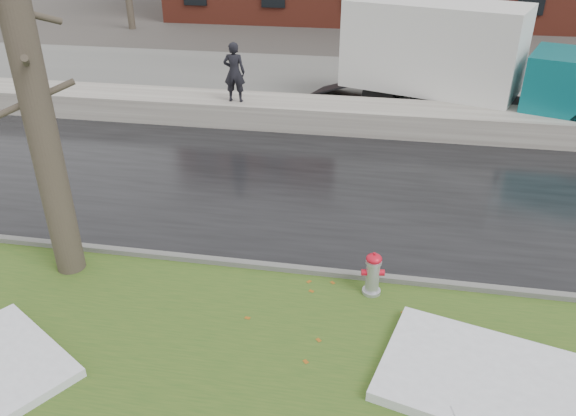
% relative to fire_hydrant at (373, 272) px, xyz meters
% --- Properties ---
extents(ground, '(120.00, 120.00, 0.00)m').
position_rel_fire_hydrant_xyz_m(ground, '(-1.86, -0.61, -0.47)').
color(ground, '#47423D').
rests_on(ground, ground).
extents(verge, '(60.00, 4.50, 0.04)m').
position_rel_fire_hydrant_xyz_m(verge, '(-1.86, -1.86, -0.45)').
color(verge, '#2C4D19').
rests_on(verge, ground).
extents(road, '(60.00, 7.00, 0.03)m').
position_rel_fire_hydrant_xyz_m(road, '(-1.86, 3.89, -0.46)').
color(road, black).
rests_on(road, ground).
extents(parking_lot, '(60.00, 9.00, 0.03)m').
position_rel_fire_hydrant_xyz_m(parking_lot, '(-1.86, 12.39, -0.46)').
color(parking_lot, slate).
rests_on(parking_lot, ground).
extents(curb, '(60.00, 0.15, 0.14)m').
position_rel_fire_hydrant_xyz_m(curb, '(-1.86, 0.39, -0.40)').
color(curb, slate).
rests_on(curb, ground).
extents(snowbank, '(60.00, 1.60, 0.75)m').
position_rel_fire_hydrant_xyz_m(snowbank, '(-1.86, 8.09, -0.10)').
color(snowbank, '#B7B3A7').
rests_on(snowbank, ground).
extents(fire_hydrant, '(0.40, 0.36, 0.81)m').
position_rel_fire_hydrant_xyz_m(fire_hydrant, '(0.00, 0.00, 0.00)').
color(fire_hydrant, '#ACADB4').
rests_on(fire_hydrant, verge).
extents(tree, '(1.18, 1.33, 6.20)m').
position_rel_fire_hydrant_xyz_m(tree, '(-5.46, -0.21, 2.69)').
color(tree, brown).
rests_on(tree, verge).
extents(box_truck, '(10.06, 5.09, 3.37)m').
position_rel_fire_hydrant_xyz_m(box_truck, '(2.30, 9.90, 1.31)').
color(box_truck, black).
rests_on(box_truck, ground).
extents(worker, '(0.65, 0.44, 1.74)m').
position_rel_fire_hydrant_xyz_m(worker, '(-4.45, 7.79, 1.15)').
color(worker, black).
rests_on(worker, snowbank).
extents(snow_patch_near, '(3.03, 2.60, 0.16)m').
position_rel_fire_hydrant_xyz_m(snow_patch_near, '(1.56, -1.80, -0.35)').
color(snow_patch_near, white).
rests_on(snow_patch_near, verge).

